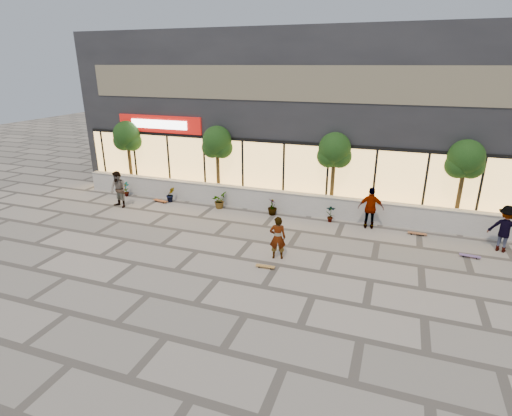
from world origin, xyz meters
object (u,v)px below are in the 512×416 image
(tree_mideast, at_px, (334,152))
(skateboard_left, at_px, (160,201))
(tree_west, at_px, (127,138))
(skateboard_right_near, at_px, (417,233))
(skater_center, at_px, (278,238))
(tree_east, at_px, (465,162))
(skateboard_center, at_px, (265,266))
(skater_right_far, at_px, (505,229))
(tree_midwest, at_px, (217,144))
(skater_left, at_px, (118,190))
(skateboard_right_far, at_px, (470,256))
(skater_right_near, at_px, (371,208))

(tree_mideast, height_order, skateboard_left, tree_mideast)
(tree_west, distance_m, skateboard_right_near, 15.80)
(tree_west, bearing_deg, skater_center, -27.96)
(tree_west, distance_m, tree_east, 17.00)
(tree_east, distance_m, skateboard_center, 9.76)
(tree_mideast, height_order, tree_east, same)
(skater_center, distance_m, skater_right_far, 8.77)
(skateboard_left, xyz_separation_m, skateboard_right_near, (12.64, -0.00, -0.01))
(tree_midwest, bearing_deg, tree_mideast, 0.00)
(tree_midwest, distance_m, tree_mideast, 6.00)
(skater_left, bearing_deg, tree_east, 23.89)
(skater_center, height_order, skateboard_center, skater_center)
(tree_east, distance_m, skater_center, 8.85)
(tree_mideast, height_order, skater_left, tree_mideast)
(skater_center, distance_m, skateboard_right_near, 6.47)
(tree_east, relative_size, skateboard_right_far, 5.27)
(skater_right_far, bearing_deg, skater_right_near, 15.63)
(tree_west, bearing_deg, tree_midwest, 0.00)
(skater_center, relative_size, skateboard_right_far, 2.23)
(skater_center, height_order, skater_left, skater_left)
(skateboard_center, relative_size, skateboard_right_near, 0.91)
(tree_east, xyz_separation_m, skateboard_center, (-6.72, -6.45, -2.92))
(tree_mideast, relative_size, skater_center, 2.36)
(tree_east, distance_m, skater_right_far, 3.24)
(tree_midwest, xyz_separation_m, skater_right_near, (7.95, -1.40, -2.05))
(skater_right_near, bearing_deg, tree_midwest, -14.54)
(tree_mideast, height_order, skater_right_near, tree_mideast)
(skater_center, bearing_deg, tree_midwest, -64.19)
(skater_right_far, xyz_separation_m, skateboard_center, (-8.20, -4.43, -0.86))
(tree_west, xyz_separation_m, skateboard_right_near, (15.45, -1.50, -2.91))
(tree_west, height_order, skateboard_left, tree_west)
(skater_left, bearing_deg, skateboard_left, 55.25)
(skateboard_left, bearing_deg, tree_midwest, 40.19)
(tree_east, bearing_deg, tree_west, 180.00)
(skater_right_near, bearing_deg, skateboard_right_near, 172.60)
(skater_center, relative_size, skateboard_right_near, 2.15)
(tree_west, xyz_separation_m, skater_center, (10.46, -5.55, -2.16))
(tree_midwest, relative_size, skater_center, 2.36)
(tree_midwest, distance_m, skater_right_near, 8.33)
(skateboard_right_far, bearing_deg, skateboard_center, -149.98)
(tree_west, relative_size, skater_center, 2.36)
(skater_right_far, bearing_deg, tree_west, 16.39)
(skater_center, relative_size, skater_right_far, 0.90)
(tree_east, height_order, skateboard_right_near, tree_east)
(skater_right_near, height_order, skateboard_right_far, skater_right_near)
(skater_center, xyz_separation_m, skateboard_center, (-0.18, -0.90, -0.76))
(skateboard_left, relative_size, skateboard_right_far, 1.20)
(skater_right_near, distance_m, skateboard_right_near, 2.18)
(tree_mideast, distance_m, tree_east, 5.50)
(tree_west, height_order, skateboard_right_far, tree_west)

